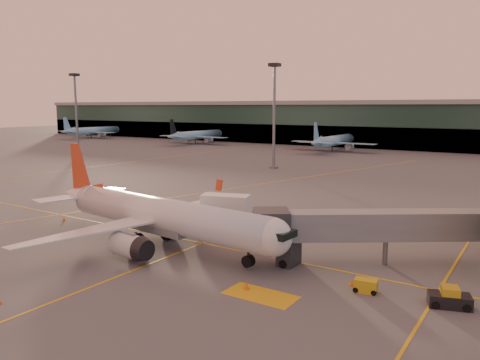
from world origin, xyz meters
The scene contains 15 objects.
ground centered at (0.00, 0.00, 0.00)m, with size 600.00×600.00×0.00m, color #4C4F54.
taxi_markings centered at (-7.32, 44.49, 0.01)m, with size 100.12×173.00×0.01m.
terminal centered at (0.00, 141.79, 8.76)m, with size 400.00×20.00×17.60m.
mast_west_far centered at (-90.00, 62.00, 14.86)m, with size 2.40×2.40×25.60m.
mast_west_near centered at (-20.00, 66.00, 14.86)m, with size 2.40×2.40×25.60m.
distant_aircraft_row centered at (-53.75, 118.00, 0.00)m, with size 225.00×34.00×13.00m.
main_airplane centered at (1.35, 1.72, 3.44)m, with size 35.11×31.68×10.59m.
jet_bridge centered at (25.35, 10.00, 3.69)m, with size 23.60×17.58×5.43m.
catering_truck centered at (4.13, 10.92, 2.57)m, with size 6.33×4.23×4.52m.
gpu_cart centered at (24.97, 1.34, 0.54)m, with size 2.02×1.37×1.10m.
pushback_tug centered at (31.28, 2.05, 0.65)m, with size 3.46×2.54×1.59m.
cone_nose centered at (23.48, 2.08, 0.26)m, with size 0.43×0.43×0.55m.
cone_tail centered at (-17.12, 3.05, 0.25)m, with size 0.41×0.41×0.52m.
cone_wing_left centered at (-0.91, 19.24, 0.30)m, with size 0.48×0.48×0.62m.
cone_fwd centered at (16.38, -3.62, 0.31)m, with size 0.50×0.50×0.64m.
Camera 1 is at (36.50, -35.21, 15.23)m, focal length 35.00 mm.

